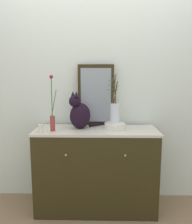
# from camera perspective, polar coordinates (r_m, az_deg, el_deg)

# --- Properties ---
(ground_plane) EXTENTS (6.00, 6.00, 0.00)m
(ground_plane) POSITION_cam_1_polar(r_m,az_deg,el_deg) (2.62, 0.00, -23.41)
(ground_plane) COLOR #8B6C4D
(wall_back) EXTENTS (4.40, 0.08, 2.60)m
(wall_back) POSITION_cam_1_polar(r_m,az_deg,el_deg) (2.52, 0.16, 6.61)
(wall_back) COLOR silver
(wall_back) RESTS_ON ground_plane
(sideboard) EXTENTS (1.26, 0.48, 0.87)m
(sideboard) POSITION_cam_1_polar(r_m,az_deg,el_deg) (2.41, -0.00, -14.61)
(sideboard) COLOR #302911
(sideboard) RESTS_ON ground_plane
(mirror_leaning) EXTENTS (0.39, 0.03, 0.67)m
(mirror_leaning) POSITION_cam_1_polar(r_m,az_deg,el_deg) (2.43, -0.02, 4.36)
(mirror_leaning) COLOR #2F230F
(mirror_leaning) RESTS_ON sideboard
(cat_sitting) EXTENTS (0.39, 0.32, 0.39)m
(cat_sitting) POSITION_cam_1_polar(r_m,az_deg,el_deg) (2.28, -4.26, -0.37)
(cat_sitting) COLOR black
(cat_sitting) RESTS_ON sideboard
(vase_slim_green) EXTENTS (0.07, 0.05, 0.55)m
(vase_slim_green) POSITION_cam_1_polar(r_m,az_deg,el_deg) (2.22, -11.21, -1.26)
(vase_slim_green) COLOR maroon
(vase_slim_green) RESTS_ON sideboard
(bowl_porcelain) EXTENTS (0.21, 0.21, 0.07)m
(bowl_porcelain) POSITION_cam_1_polar(r_m,az_deg,el_deg) (2.28, 4.86, -3.66)
(bowl_porcelain) COLOR silver
(bowl_porcelain) RESTS_ON sideboard
(vase_glass_clear) EXTENTS (0.15, 0.20, 0.52)m
(vase_glass_clear) POSITION_cam_1_polar(r_m,az_deg,el_deg) (2.25, 4.87, 0.35)
(vase_glass_clear) COLOR silver
(vase_glass_clear) RESTS_ON bowl_porcelain
(candle_pillar) EXTENTS (0.04, 0.04, 0.09)m
(candle_pillar) POSITION_cam_1_polar(r_m,az_deg,el_deg) (2.19, -14.11, -4.19)
(candle_pillar) COLOR beige
(candle_pillar) RESTS_ON sideboard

